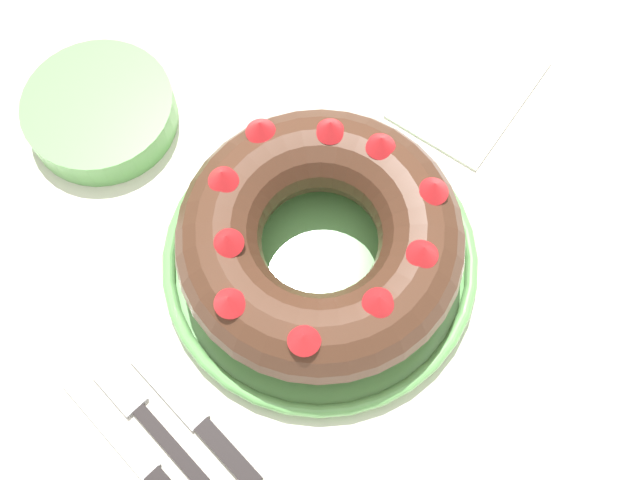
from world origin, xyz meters
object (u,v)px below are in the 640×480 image
(serving_dish, at_px, (320,259))
(napkin, at_px, (469,90))
(bundt_cake, at_px, (320,239))
(fork, at_px, (157,430))
(serving_knife, at_px, (155,476))
(side_bowl, at_px, (101,112))
(cake_knife, at_px, (203,426))

(serving_dish, xyz_separation_m, napkin, (0.25, 0.03, -0.01))
(bundt_cake, relative_size, napkin, 1.63)
(fork, bearing_deg, serving_knife, -130.48)
(serving_dish, bearing_deg, bundt_cake, 55.46)
(fork, height_order, side_bowl, side_bowl)
(cake_knife, height_order, napkin, cake_knife)
(serving_dish, relative_size, side_bowl, 1.95)
(bundt_cake, distance_m, side_bowl, 0.28)
(fork, distance_m, serving_knife, 0.04)
(napkin, bearing_deg, side_bowl, 141.28)
(fork, bearing_deg, cake_knife, -37.97)
(fork, relative_size, side_bowl, 1.21)
(side_bowl, height_order, napkin, side_bowl)
(bundt_cake, bearing_deg, serving_dish, -124.54)
(bundt_cake, bearing_deg, side_bowl, 100.50)
(bundt_cake, bearing_deg, serving_knife, -170.17)
(serving_knife, distance_m, side_bowl, 0.36)
(serving_dish, distance_m, fork, 0.21)
(bundt_cake, bearing_deg, cake_knife, -167.95)
(cake_knife, xyz_separation_m, napkin, (0.43, 0.07, -0.00))
(fork, relative_size, napkin, 1.16)
(cake_knife, xyz_separation_m, side_bowl, (0.13, 0.31, 0.01))
(side_bowl, xyz_separation_m, napkin, (0.30, -0.24, -0.02))
(bundt_cake, height_order, serving_knife, bundt_cake)
(serving_knife, bearing_deg, serving_dish, 4.94)
(fork, xyz_separation_m, side_bowl, (0.16, 0.28, 0.01))
(cake_knife, bearing_deg, bundt_cake, 12.95)
(serving_dish, distance_m, bundt_cake, 0.05)
(serving_dish, height_order, napkin, serving_dish)
(serving_knife, bearing_deg, fork, 42.85)
(bundt_cake, xyz_separation_m, side_bowl, (-0.05, 0.27, -0.04))
(fork, relative_size, serving_knife, 0.88)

